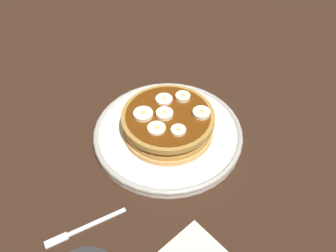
{
  "coord_description": "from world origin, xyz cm",
  "views": [
    {
      "loc": [
        42.64,
        -18.09,
        51.27
      ],
      "look_at": [
        0.0,
        0.0,
        2.87
      ],
      "focal_mm": 38.84,
      "sensor_mm": 36.0,
      "label": 1
    }
  ],
  "objects": [
    {
      "name": "banana_slice_1",
      "position": [
        -3.7,
        0.76,
        6.08
      ],
      "size": [
        3.17,
        3.17,
        0.74
      ],
      "color": "#FAE2C4",
      "rests_on": "pancake_stack"
    },
    {
      "name": "plate",
      "position": [
        0.0,
        0.0,
        0.98
      ],
      "size": [
        27.95,
        27.95,
        1.83
      ],
      "color": "silver",
      "rests_on": "ground_plane"
    },
    {
      "name": "banana_slice_3",
      "position": [
        -2.9,
        4.22,
        6.21
      ],
      "size": [
        2.8,
        2.8,
        0.99
      ],
      "color": "#F8E7B3",
      "rests_on": "pancake_stack"
    },
    {
      "name": "ground_plane",
      "position": [
        0.0,
        0.0,
        -1.5
      ],
      "size": [
        140.0,
        140.0,
        3.0
      ],
      "primitive_type": "cube",
      "color": "black"
    },
    {
      "name": "banana_slice_6",
      "position": [
        2.36,
        5.45,
        6.22
      ],
      "size": [
        3.15,
        3.15,
        1.02
      ],
      "color": "#EFE7B9",
      "rests_on": "pancake_stack"
    },
    {
      "name": "banana_slice_4",
      "position": [
        -1.43,
        -4.18,
        6.2
      ],
      "size": [
        3.52,
        3.52,
        0.98
      ],
      "color": "#FCE9BE",
      "rests_on": "pancake_stack"
    },
    {
      "name": "banana_slice_5",
      "position": [
        2.59,
        -3.23,
        6.06
      ],
      "size": [
        3.21,
        3.21,
        0.69
      ],
      "color": "#F8E3B7",
      "rests_on": "pancake_stack"
    },
    {
      "name": "banana_slice_0",
      "position": [
        -0.39,
        -0.66,
        6.22
      ],
      "size": [
        3.08,
        3.08,
        1.01
      ],
      "color": "#FBE9BE",
      "rests_on": "pancake_stack"
    },
    {
      "name": "pancake_stack",
      "position": [
        -0.26,
        0.21,
        3.71
      ],
      "size": [
        17.28,
        17.18,
        4.38
      ],
      "color": "tan",
      "rests_on": "plate"
    },
    {
      "name": "fork",
      "position": [
        12.57,
        -19.77,
        0.25
      ],
      "size": [
        2.12,
        13.04,
        0.5
      ],
      "color": "silver",
      "rests_on": "ground_plane"
    },
    {
      "name": "banana_slice_2",
      "position": [
        4.5,
        -0.01,
        6.1
      ],
      "size": [
        2.66,
        2.66,
        0.79
      ],
      "color": "beige",
      "rests_on": "pancake_stack"
    }
  ]
}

